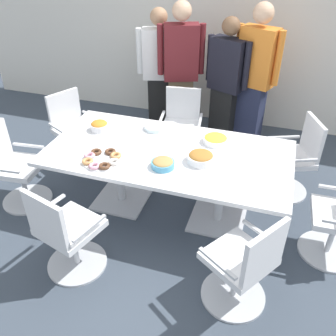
{
  "coord_description": "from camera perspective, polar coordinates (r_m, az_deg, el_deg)",
  "views": [
    {
      "loc": [
        0.93,
        -2.91,
        2.63
      ],
      "look_at": [
        0.0,
        0.0,
        0.55
      ],
      "focal_mm": 38.87,
      "sensor_mm": 36.0,
      "label": 1
    }
  ],
  "objects": [
    {
      "name": "person_standing_1",
      "position": [
        4.96,
        2.01,
        14.8
      ],
      "size": [
        0.6,
        0.36,
        1.86
      ],
      "rotation": [
        0.0,
        0.0,
        -2.78
      ],
      "color": "brown",
      "rests_on": "ground"
    },
    {
      "name": "back_wall",
      "position": [
        5.53,
        8.17,
        21.09
      ],
      "size": [
        8.0,
        0.1,
        2.8
      ],
      "primitive_type": "cube",
      "color": "white",
      "rests_on": "ground"
    },
    {
      "name": "office_chair_1",
      "position": [
        2.98,
        11.67,
        -15.0
      ],
      "size": [
        0.75,
        0.75,
        0.91
      ],
      "rotation": [
        0.0,
        0.0,
        0.99
      ],
      "color": "silver",
      "rests_on": "ground"
    },
    {
      "name": "donut_platter",
      "position": [
        3.48,
        -10.35,
        1.38
      ],
      "size": [
        0.38,
        0.38,
        0.04
      ],
      "color": "white",
      "rests_on": "conference_table"
    },
    {
      "name": "person_standing_0",
      "position": [
        5.15,
        -1.33,
        14.78
      ],
      "size": [
        0.61,
        0.33,
        1.75
      ],
      "rotation": [
        0.0,
        0.0,
        -2.87
      ],
      "color": "black",
      "rests_on": "ground"
    },
    {
      "name": "person_standing_2",
      "position": [
        4.87,
        9.05,
        12.93
      ],
      "size": [
        0.6,
        0.37,
        1.71
      ],
      "rotation": [
        0.0,
        0.0,
        -3.51
      ],
      "color": "black",
      "rests_on": "ground"
    },
    {
      "name": "office_chair_5",
      "position": [
        4.77,
        -14.45,
        5.35
      ],
      "size": [
        0.72,
        0.72,
        0.91
      ],
      "rotation": [
        0.0,
        0.0,
        -2.03
      ],
      "color": "silver",
      "rests_on": "ground"
    },
    {
      "name": "snack_bowl_cookies",
      "position": [
        3.33,
        -0.82,
        0.74
      ],
      "size": [
        0.22,
        0.22,
        0.09
      ],
      "color": "#4C9EC6",
      "rests_on": "conference_table"
    },
    {
      "name": "office_chair_0",
      "position": [
        3.27,
        -15.62,
        -10.15
      ],
      "size": [
        0.67,
        0.67,
        0.91
      ],
      "rotation": [
        0.0,
        0.0,
        -0.28
      ],
      "color": "silver",
      "rests_on": "ground"
    },
    {
      "name": "snack_bowl_pretzels",
      "position": [
        3.4,
        5.16,
        1.67
      ],
      "size": [
        0.25,
        0.25,
        0.11
      ],
      "color": "white",
      "rests_on": "conference_table"
    },
    {
      "name": "plate_stack",
      "position": [
        3.97,
        -2.05,
        6.37
      ],
      "size": [
        0.23,
        0.23,
        0.04
      ],
      "color": "white",
      "rests_on": "conference_table"
    },
    {
      "name": "office_chair_6",
      "position": [
        4.24,
        -22.79,
        -0.33
      ],
      "size": [
        0.59,
        0.59,
        0.91
      ],
      "rotation": [
        0.0,
        0.0,
        -1.47
      ],
      "color": "silver",
      "rests_on": "ground"
    },
    {
      "name": "office_chair_4",
      "position": [
        4.71,
        2.07,
        6.08
      ],
      "size": [
        0.61,
        0.61,
        0.91
      ],
      "rotation": [
        0.0,
        0.0,
        -2.99
      ],
      "color": "silver",
      "rests_on": "ground"
    },
    {
      "name": "conference_table",
      "position": [
        3.65,
        -0.0,
        0.97
      ],
      "size": [
        2.4,
        1.2,
        0.75
      ],
      "color": "white",
      "rests_on": "ground"
    },
    {
      "name": "snack_bowl_chips_yellow",
      "position": [
        3.74,
        7.48,
        4.5
      ],
      "size": [
        0.26,
        0.26,
        0.08
      ],
      "color": "white",
      "rests_on": "conference_table"
    },
    {
      "name": "snack_bowl_chips_orange",
      "position": [
        4.01,
        -10.71,
        6.54
      ],
      "size": [
        0.2,
        0.2,
        0.11
      ],
      "color": "white",
      "rests_on": "conference_table"
    },
    {
      "name": "office_chair_3",
      "position": [
        4.29,
        19.06,
        0.99
      ],
      "size": [
        0.71,
        0.71,
        0.91
      ],
      "rotation": [
        0.0,
        0.0,
        -4.32
      ],
      "color": "silver",
      "rests_on": "ground"
    },
    {
      "name": "person_standing_3",
      "position": [
        4.82,
        13.42,
        13.54
      ],
      "size": [
        0.6,
        0.36,
        1.89
      ],
      "rotation": [
        0.0,
        0.0,
        -3.5
      ],
      "color": "#232842",
      "rests_on": "ground"
    },
    {
      "name": "ground_plane",
      "position": [
        4.03,
        -0.0,
        -6.54
      ],
      "size": [
        10.0,
        10.0,
        0.01
      ],
      "primitive_type": "cube",
      "color": "#3D4754"
    }
  ]
}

